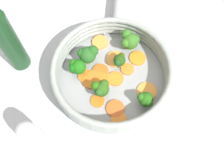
{
  "coord_description": "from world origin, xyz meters",
  "views": [
    {
      "loc": [
        -0.13,
        0.24,
        0.58
      ],
      "look_at": [
        0.0,
        0.0,
        0.03
      ],
      "focal_mm": 42.0,
      "sensor_mm": 36.0,
      "label": 1
    }
  ],
  "objects_px": {
    "carrot_slice_11": "(115,59)",
    "carrot_slice_8": "(108,80)",
    "carrot_slice_6": "(99,102)",
    "broccoli_floret_0": "(77,67)",
    "carrot_slice_5": "(127,69)",
    "broccoli_floret_1": "(145,99)",
    "carrot_slice_1": "(92,80)",
    "oil_bottle": "(8,42)",
    "carrot_slice_9": "(85,76)",
    "carrot_slice_13": "(138,58)",
    "skillet": "(112,78)",
    "carrot_slice_3": "(100,81)",
    "salt_shaker": "(32,136)",
    "carrot_slice_10": "(147,91)",
    "broccoli_floret_2": "(100,88)",
    "carrot_slice_0": "(115,108)",
    "carrot_slice_2": "(119,119)",
    "carrot_slice_12": "(115,79)",
    "carrot_slice_4": "(100,42)",
    "broccoli_floret_3": "(88,54)",
    "carrot_slice_7": "(100,72)",
    "broccoli_floret_4": "(120,61)",
    "broccoli_floret_5": "(129,40)"
  },
  "relations": [
    {
      "from": "carrot_slice_10",
      "to": "broccoli_floret_2",
      "type": "bearing_deg",
      "value": 30.34
    },
    {
      "from": "broccoli_floret_2",
      "to": "oil_bottle",
      "type": "bearing_deg",
      "value": 5.05
    },
    {
      "from": "skillet",
      "to": "carrot_slice_5",
      "type": "height_order",
      "value": "carrot_slice_5"
    },
    {
      "from": "carrot_slice_1",
      "to": "carrot_slice_10",
      "type": "xyz_separation_m",
      "value": [
        -0.13,
        -0.04,
        -0.0
      ]
    },
    {
      "from": "carrot_slice_13",
      "to": "broccoli_floret_3",
      "type": "height_order",
      "value": "broccoli_floret_3"
    },
    {
      "from": "carrot_slice_6",
      "to": "broccoli_floret_3",
      "type": "relative_size",
      "value": 0.59
    },
    {
      "from": "carrot_slice_8",
      "to": "broccoli_floret_0",
      "type": "xyz_separation_m",
      "value": [
        0.07,
        0.02,
        0.02
      ]
    },
    {
      "from": "carrot_slice_2",
      "to": "broccoli_floret_2",
      "type": "bearing_deg",
      "value": -28.53
    },
    {
      "from": "carrot_slice_4",
      "to": "carrot_slice_10",
      "type": "height_order",
      "value": "carrot_slice_4"
    },
    {
      "from": "carrot_slice_9",
      "to": "carrot_slice_6",
      "type": "bearing_deg",
      "value": 146.35
    },
    {
      "from": "broccoli_floret_5",
      "to": "carrot_slice_12",
      "type": "bearing_deg",
      "value": 98.83
    },
    {
      "from": "carrot_slice_5",
      "to": "carrot_slice_8",
      "type": "relative_size",
      "value": 1.0
    },
    {
      "from": "carrot_slice_3",
      "to": "broccoli_floret_0",
      "type": "xyz_separation_m",
      "value": [
        0.06,
        0.0,
        0.02
      ]
    },
    {
      "from": "carrot_slice_11",
      "to": "broccoli_floret_1",
      "type": "distance_m",
      "value": 0.13
    },
    {
      "from": "carrot_slice_4",
      "to": "carrot_slice_9",
      "type": "height_order",
      "value": "carrot_slice_4"
    },
    {
      "from": "skillet",
      "to": "broccoli_floret_5",
      "type": "distance_m",
      "value": 0.1
    },
    {
      "from": "carrot_slice_10",
      "to": "broccoli_floret_1",
      "type": "distance_m",
      "value": 0.04
    },
    {
      "from": "carrot_slice_10",
      "to": "carrot_slice_8",
      "type": "bearing_deg",
      "value": 10.3
    },
    {
      "from": "carrot_slice_7",
      "to": "carrot_slice_10",
      "type": "bearing_deg",
      "value": -175.76
    },
    {
      "from": "carrot_slice_4",
      "to": "carrot_slice_10",
      "type": "xyz_separation_m",
      "value": [
        -0.16,
        0.06,
        -0.0
      ]
    },
    {
      "from": "carrot_slice_9",
      "to": "carrot_slice_11",
      "type": "distance_m",
      "value": 0.08
    },
    {
      "from": "carrot_slice_9",
      "to": "carrot_slice_13",
      "type": "xyz_separation_m",
      "value": [
        -0.09,
        -0.1,
        -0.0
      ]
    },
    {
      "from": "carrot_slice_1",
      "to": "oil_bottle",
      "type": "height_order",
      "value": "oil_bottle"
    },
    {
      "from": "carrot_slice_3",
      "to": "salt_shaker",
      "type": "distance_m",
      "value": 0.2
    },
    {
      "from": "carrot_slice_11",
      "to": "carrot_slice_8",
      "type": "bearing_deg",
      "value": 101.04
    },
    {
      "from": "carrot_slice_2",
      "to": "carrot_slice_11",
      "type": "relative_size",
      "value": 0.8
    },
    {
      "from": "carrot_slice_11",
      "to": "carrot_slice_13",
      "type": "height_order",
      "value": "carrot_slice_11"
    },
    {
      "from": "carrot_slice_6",
      "to": "carrot_slice_3",
      "type": "bearing_deg",
      "value": -62.42
    },
    {
      "from": "carrot_slice_3",
      "to": "broccoli_floret_4",
      "type": "bearing_deg",
      "value": -109.99
    },
    {
      "from": "carrot_slice_2",
      "to": "broccoli_floret_5",
      "type": "distance_m",
      "value": 0.19
    },
    {
      "from": "broccoli_floret_3",
      "to": "broccoli_floret_2",
      "type": "bearing_deg",
      "value": 138.49
    },
    {
      "from": "carrot_slice_2",
      "to": "broccoli_floret_0",
      "type": "xyz_separation_m",
      "value": [
        0.14,
        -0.06,
        0.02
      ]
    },
    {
      "from": "broccoli_floret_3",
      "to": "broccoli_floret_4",
      "type": "bearing_deg",
      "value": -161.17
    },
    {
      "from": "carrot_slice_0",
      "to": "carrot_slice_10",
      "type": "xyz_separation_m",
      "value": [
        -0.04,
        -0.07,
        -0.0
      ]
    },
    {
      "from": "carrot_slice_1",
      "to": "carrot_slice_5",
      "type": "height_order",
      "value": "carrot_slice_1"
    },
    {
      "from": "carrot_slice_8",
      "to": "broccoli_floret_1",
      "type": "height_order",
      "value": "broccoli_floret_1"
    },
    {
      "from": "carrot_slice_0",
      "to": "carrot_slice_7",
      "type": "distance_m",
      "value": 0.1
    },
    {
      "from": "carrot_slice_6",
      "to": "broccoli_floret_0",
      "type": "distance_m",
      "value": 0.1
    },
    {
      "from": "carrot_slice_7",
      "to": "broccoli_floret_4",
      "type": "xyz_separation_m",
      "value": [
        -0.03,
        -0.04,
        0.02
      ]
    },
    {
      "from": "carrot_slice_9",
      "to": "carrot_slice_13",
      "type": "relative_size",
      "value": 0.87
    },
    {
      "from": "carrot_slice_12",
      "to": "oil_bottle",
      "type": "relative_size",
      "value": 0.17
    },
    {
      "from": "carrot_slice_1",
      "to": "carrot_slice_6",
      "type": "xyz_separation_m",
      "value": [
        -0.04,
        0.04,
        -0.0
      ]
    },
    {
      "from": "broccoli_floret_4",
      "to": "oil_bottle",
      "type": "bearing_deg",
      "value": 24.73
    },
    {
      "from": "carrot_slice_12",
      "to": "broccoli_floret_5",
      "type": "relative_size",
      "value": 0.73
    },
    {
      "from": "carrot_slice_3",
      "to": "broccoli_floret_0",
      "type": "distance_m",
      "value": 0.06
    },
    {
      "from": "carrot_slice_4",
      "to": "broccoli_floret_3",
      "type": "distance_m",
      "value": 0.07
    },
    {
      "from": "carrot_slice_9",
      "to": "oil_bottle",
      "type": "distance_m",
      "value": 0.19
    },
    {
      "from": "carrot_slice_11",
      "to": "oil_bottle",
      "type": "height_order",
      "value": "oil_bottle"
    },
    {
      "from": "carrot_slice_11",
      "to": "broccoli_floret_2",
      "type": "xyz_separation_m",
      "value": [
        -0.01,
        0.09,
        0.03
      ]
    },
    {
      "from": "broccoli_floret_5",
      "to": "carrot_slice_7",
      "type": "bearing_deg",
      "value": 74.49
    }
  ]
}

